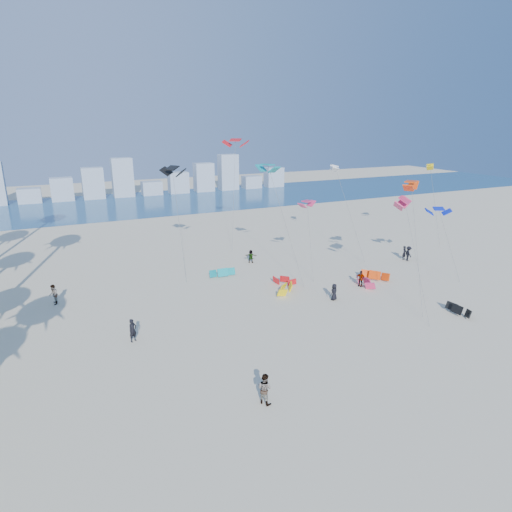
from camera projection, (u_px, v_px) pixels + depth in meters
name	position (u px, v px, depth m)	size (l,w,h in m)	color
ground	(326.00, 412.00, 24.95)	(220.00, 220.00, 0.00)	beige
ocean	(125.00, 204.00, 87.36)	(220.00, 220.00, 0.00)	navy
kitesurfer_near	(133.00, 330.00, 32.79)	(0.66, 0.43, 1.80)	black
kitesurfer_mid	(265.00, 388.00, 25.55)	(0.93, 0.73, 1.92)	gray
kitesurfers_far	(294.00, 269.00, 46.62)	(39.37, 14.45, 1.86)	black
grounded_kites	(326.00, 283.00, 43.59)	(16.95, 19.14, 0.96)	red
flying_kites	(319.00, 172.00, 46.65)	(35.82, 31.82, 14.33)	#DA3065
distant_skyline	(111.00, 183.00, 94.64)	(85.00, 3.00, 8.40)	#9EADBF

